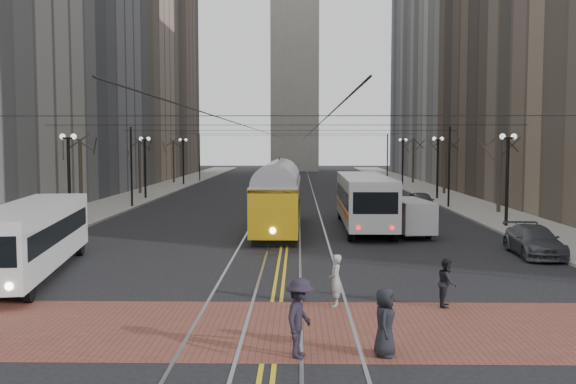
{
  "coord_description": "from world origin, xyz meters",
  "views": [
    {
      "loc": [
        0.72,
        -21.97,
        5.28
      ],
      "look_at": [
        0.23,
        7.96,
        3.0
      ],
      "focal_mm": 40.0,
      "sensor_mm": 36.0,
      "label": 1
    }
  ],
  "objects_px": {
    "sedan_parked": "(534,241)",
    "pedestrian_b": "(335,280)",
    "cargo_van": "(409,218)",
    "pedestrian_c": "(447,282)",
    "pedestrian_d": "(300,318)",
    "transit_bus": "(31,240)",
    "sedan_silver": "(367,190)",
    "sedan_grey": "(421,202)",
    "streetcar": "(278,203)",
    "pedestrian_a": "(385,322)",
    "rear_bus": "(364,202)"
  },
  "relations": [
    {
      "from": "streetcar",
      "to": "cargo_van",
      "type": "height_order",
      "value": "streetcar"
    },
    {
      "from": "cargo_van",
      "to": "pedestrian_b",
      "type": "xyz_separation_m",
      "value": [
        -5.12,
        -15.9,
        -0.18
      ]
    },
    {
      "from": "sedan_silver",
      "to": "pedestrian_a",
      "type": "distance_m",
      "value": 47.76
    },
    {
      "from": "sedan_silver",
      "to": "pedestrian_b",
      "type": "relative_size",
      "value": 2.55
    },
    {
      "from": "rear_bus",
      "to": "cargo_van",
      "type": "xyz_separation_m",
      "value": [
        2.26,
        -3.01,
        -0.6
      ]
    },
    {
      "from": "streetcar",
      "to": "sedan_parked",
      "type": "height_order",
      "value": "streetcar"
    },
    {
      "from": "transit_bus",
      "to": "sedan_silver",
      "type": "relative_size",
      "value": 2.65
    },
    {
      "from": "cargo_van",
      "to": "sedan_silver",
      "type": "relative_size",
      "value": 1.09
    },
    {
      "from": "sedan_silver",
      "to": "pedestrian_c",
      "type": "bearing_deg",
      "value": -88.28
    },
    {
      "from": "sedan_grey",
      "to": "sedan_parked",
      "type": "bearing_deg",
      "value": -88.44
    },
    {
      "from": "sedan_silver",
      "to": "pedestrian_d",
      "type": "relative_size",
      "value": 2.19
    },
    {
      "from": "transit_bus",
      "to": "pedestrian_c",
      "type": "relative_size",
      "value": 7.22
    },
    {
      "from": "pedestrian_b",
      "to": "pedestrian_d",
      "type": "height_order",
      "value": "pedestrian_d"
    },
    {
      "from": "pedestrian_b",
      "to": "sedan_parked",
      "type": "bearing_deg",
      "value": 140.42
    },
    {
      "from": "sedan_parked",
      "to": "pedestrian_c",
      "type": "relative_size",
      "value": 3.06
    },
    {
      "from": "pedestrian_d",
      "to": "sedan_grey",
      "type": "bearing_deg",
      "value": 2.55
    },
    {
      "from": "pedestrian_c",
      "to": "pedestrian_d",
      "type": "xyz_separation_m",
      "value": [
        -4.77,
        -5.0,
        0.2
      ]
    },
    {
      "from": "sedan_silver",
      "to": "pedestrian_a",
      "type": "xyz_separation_m",
      "value": [
        -4.59,
        -47.54,
        0.15
      ]
    },
    {
      "from": "sedan_grey",
      "to": "pedestrian_c",
      "type": "relative_size",
      "value": 2.85
    },
    {
      "from": "pedestrian_c",
      "to": "rear_bus",
      "type": "bearing_deg",
      "value": 18.8
    },
    {
      "from": "sedan_grey",
      "to": "pedestrian_b",
      "type": "relative_size",
      "value": 2.67
    },
    {
      "from": "cargo_van",
      "to": "pedestrian_c",
      "type": "xyz_separation_m",
      "value": [
        -1.52,
        -15.9,
        -0.24
      ]
    },
    {
      "from": "cargo_van",
      "to": "pedestrian_d",
      "type": "xyz_separation_m",
      "value": [
        -6.28,
        -20.9,
        -0.04
      ]
    },
    {
      "from": "transit_bus",
      "to": "cargo_van",
      "type": "xyz_separation_m",
      "value": [
        16.96,
        11.28,
        -0.39
      ]
    },
    {
      "from": "cargo_van",
      "to": "pedestrian_d",
      "type": "height_order",
      "value": "cargo_van"
    },
    {
      "from": "transit_bus",
      "to": "sedan_grey",
      "type": "bearing_deg",
      "value": 42.04
    },
    {
      "from": "pedestrian_c",
      "to": "pedestrian_a",
      "type": "bearing_deg",
      "value": 167.89
    },
    {
      "from": "pedestrian_c",
      "to": "sedan_grey",
      "type": "bearing_deg",
      "value": 7.42
    },
    {
      "from": "transit_bus",
      "to": "streetcar",
      "type": "height_order",
      "value": "streetcar"
    },
    {
      "from": "sedan_parked",
      "to": "cargo_van",
      "type": "bearing_deg",
      "value": 129.46
    },
    {
      "from": "rear_bus",
      "to": "sedan_grey",
      "type": "relative_size",
      "value": 2.79
    },
    {
      "from": "sedan_silver",
      "to": "cargo_van",
      "type": "bearing_deg",
      "value": -86.58
    },
    {
      "from": "sedan_silver",
      "to": "pedestrian_a",
      "type": "height_order",
      "value": "pedestrian_a"
    },
    {
      "from": "pedestrian_d",
      "to": "sedan_parked",
      "type": "bearing_deg",
      "value": -19.19
    },
    {
      "from": "pedestrian_b",
      "to": "pedestrian_c",
      "type": "xyz_separation_m",
      "value": [
        3.61,
        0.0,
        -0.05
      ]
    },
    {
      "from": "sedan_grey",
      "to": "pedestrian_b",
      "type": "distance_m",
      "value": 30.21
    },
    {
      "from": "streetcar",
      "to": "sedan_silver",
      "type": "height_order",
      "value": "streetcar"
    },
    {
      "from": "pedestrian_a",
      "to": "pedestrian_d",
      "type": "relative_size",
      "value": 0.86
    },
    {
      "from": "sedan_parked",
      "to": "pedestrian_b",
      "type": "xyz_separation_m",
      "value": [
        -9.88,
        -9.53,
        0.15
      ]
    },
    {
      "from": "pedestrian_b",
      "to": "sedan_grey",
      "type": "bearing_deg",
      "value": 170.56
    },
    {
      "from": "pedestrian_c",
      "to": "sedan_parked",
      "type": "bearing_deg",
      "value": -16.8
    },
    {
      "from": "transit_bus",
      "to": "pedestrian_d",
      "type": "height_order",
      "value": "transit_bus"
    },
    {
      "from": "pedestrian_c",
      "to": "sedan_silver",
      "type": "bearing_deg",
      "value": 13.95
    },
    {
      "from": "transit_bus",
      "to": "cargo_van",
      "type": "bearing_deg",
      "value": 25.11
    },
    {
      "from": "sedan_parked",
      "to": "pedestrian_a",
      "type": "xyz_separation_m",
      "value": [
        -8.93,
        -14.41,
        0.16
      ]
    },
    {
      "from": "rear_bus",
      "to": "sedan_silver",
      "type": "distance_m",
      "value": 23.92
    },
    {
      "from": "pedestrian_c",
      "to": "pedestrian_b",
      "type": "bearing_deg",
      "value": 106.54
    },
    {
      "from": "sedan_parked",
      "to": "pedestrian_a",
      "type": "relative_size",
      "value": 2.84
    },
    {
      "from": "transit_bus",
      "to": "pedestrian_c",
      "type": "height_order",
      "value": "transit_bus"
    },
    {
      "from": "sedan_grey",
      "to": "sedan_parked",
      "type": "distance_m",
      "value": 19.6
    }
  ]
}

